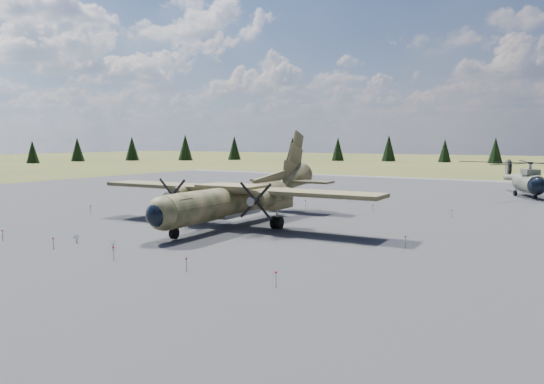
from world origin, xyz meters
The scene contains 8 objects.
ground centered at (0.00, 0.00, 0.00)m, with size 500.00×500.00×0.00m, color brown.
apron centered at (0.00, 10.00, 0.00)m, with size 120.00×120.00×0.04m, color slate.
transport_plane centered at (0.37, 2.47, 2.62)m, with size 27.61×25.10×9.11m.
helicopter_near centered at (20.06, 41.47, 3.33)m, with size 24.04×24.04×4.70m.
info_placard_left centered at (-4.48, -11.23, 0.44)m, with size 0.45×0.26×0.66m.
info_placard_right centered at (-0.48, -11.41, 0.50)m, with size 0.48×0.21×0.75m.
barrier_fence centered at (-0.46, -0.08, 0.51)m, with size 33.12×29.62×0.85m.
treeline centered at (3.97, 2.05, 4.62)m, with size 315.71×318.31×10.83m.
Camera 1 is at (27.77, -36.28, 7.54)m, focal length 35.00 mm.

